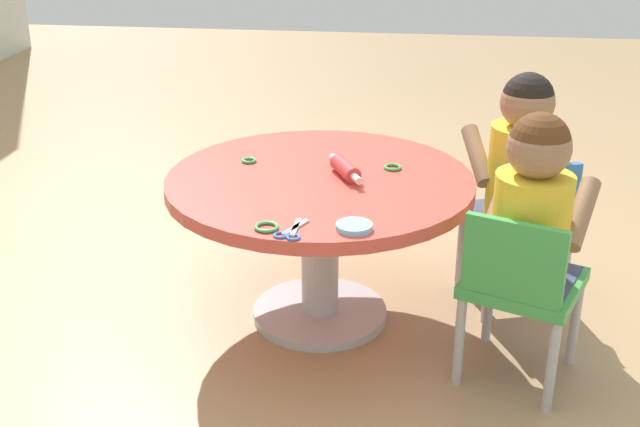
# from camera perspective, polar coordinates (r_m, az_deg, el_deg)

# --- Properties ---
(ground_plane) EXTENTS (10.00, 10.00, 0.00)m
(ground_plane) POSITION_cam_1_polar(r_m,az_deg,el_deg) (2.67, -0.00, -7.31)
(ground_plane) COLOR tan
(craft_table) EXTENTS (0.95, 0.95, 0.49)m
(craft_table) POSITION_cam_1_polar(r_m,az_deg,el_deg) (2.50, -0.00, 0.32)
(craft_table) COLOR silver
(craft_table) RESTS_ON ground
(child_chair_left) EXTENTS (0.39, 0.39, 0.54)m
(child_chair_left) POSITION_cam_1_polar(r_m,az_deg,el_deg) (2.28, 14.06, -5.00)
(child_chair_left) COLOR #B7B7BC
(child_chair_left) RESTS_ON ground
(seated_child_left) EXTENTS (0.42, 0.38, 0.51)m
(seated_child_left) POSITION_cam_1_polar(r_m,az_deg,el_deg) (2.22, 14.92, 0.59)
(seated_child_left) COLOR #3F4772
(seated_child_left) RESTS_ON ground
(child_chair_right) EXTENTS (0.38, 0.38, 0.54)m
(child_chair_right) POSITION_cam_1_polar(r_m,az_deg,el_deg) (2.68, 14.02, -0.58)
(child_chair_right) COLOR #B7B7BC
(child_chair_right) RESTS_ON ground
(seated_child_right) EXTENTS (0.41, 0.36, 0.51)m
(seated_child_right) POSITION_cam_1_polar(r_m,az_deg,el_deg) (2.64, 14.15, 4.27)
(seated_child_right) COLOR #3F4772
(seated_child_right) RESTS_ON ground
(rolling_pin) EXTENTS (0.22, 0.12, 0.05)m
(rolling_pin) POSITION_cam_1_polar(r_m,az_deg,el_deg) (2.45, 1.82, 3.21)
(rolling_pin) COLOR #D83F3F
(rolling_pin) RESTS_ON craft_table
(craft_scissors) EXTENTS (0.14, 0.08, 0.01)m
(craft_scissors) POSITION_cam_1_polar(r_m,az_deg,el_deg) (2.07, -2.09, -1.34)
(craft_scissors) COLOR silver
(craft_scissors) RESTS_ON craft_table
(playdough_blob_0) EXTENTS (0.10, 0.10, 0.02)m
(playdough_blob_0) POSITION_cam_1_polar(r_m,az_deg,el_deg) (2.09, 2.44, -0.94)
(playdough_blob_0) COLOR #8CCCF2
(playdough_blob_0) RESTS_ON craft_table
(cookie_cutter_0) EXTENTS (0.05, 0.05, 0.01)m
(cookie_cutter_0) POSITION_cam_1_polar(r_m,az_deg,el_deg) (2.59, -5.08, 3.78)
(cookie_cutter_0) COLOR #4CB259
(cookie_cutter_0) RESTS_ON craft_table
(cookie_cutter_1) EXTENTS (0.07, 0.07, 0.01)m
(cookie_cutter_1) POSITION_cam_1_polar(r_m,az_deg,el_deg) (2.10, -3.82, -0.97)
(cookie_cutter_1) COLOR #4CB259
(cookie_cutter_1) RESTS_ON craft_table
(cookie_cutter_2) EXTENTS (0.06, 0.06, 0.01)m
(cookie_cutter_2) POSITION_cam_1_polar(r_m,az_deg,el_deg) (2.53, 5.20, 3.30)
(cookie_cutter_2) COLOR #4CB259
(cookie_cutter_2) RESTS_ON craft_table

